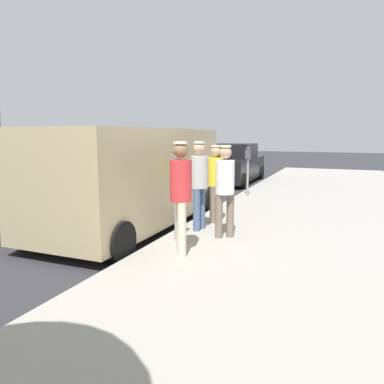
% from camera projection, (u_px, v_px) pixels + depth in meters
% --- Properties ---
extents(ground_plane, '(80.00, 80.00, 0.00)m').
position_uv_depth(ground_plane, '(107.00, 243.00, 6.87)').
color(ground_plane, '#2D2D33').
extents(sidewalk_slab, '(5.00, 32.00, 0.15)m').
position_uv_depth(sidewalk_slab, '(299.00, 264.00, 5.54)').
color(sidewalk_slab, '#9E998E').
rests_on(sidewalk_slab, ground).
extents(parking_meter_near, '(0.14, 0.18, 1.52)m').
position_uv_depth(parking_meter_near, '(176.00, 184.00, 6.36)').
color(parking_meter_near, gray).
rests_on(parking_meter_near, sidewalk_slab).
extents(parking_meter_far, '(0.14, 0.18, 1.52)m').
position_uv_depth(parking_meter_far, '(248.00, 163.00, 11.11)').
color(parking_meter_far, gray).
rests_on(parking_meter_far, sidewalk_slab).
extents(pedestrian_in_yellow, '(0.34, 0.36, 1.66)m').
position_uv_depth(pedestrian_in_yellow, '(215.00, 179.00, 7.80)').
color(pedestrian_in_yellow, '#726656').
rests_on(pedestrian_in_yellow, sidewalk_slab).
extents(pedestrian_in_gray, '(0.34, 0.36, 1.75)m').
position_uv_depth(pedestrian_in_gray, '(199.00, 180.00, 7.14)').
color(pedestrian_in_gray, '#4C608C').
rests_on(pedestrian_in_gray, sidewalk_slab).
extents(pedestrian_in_red, '(0.34, 0.34, 1.78)m').
position_uv_depth(pedestrian_in_red, '(181.00, 190.00, 5.64)').
color(pedestrian_in_red, beige).
rests_on(pedestrian_in_red, sidewalk_slab).
extents(pedestrian_in_white, '(0.34, 0.34, 1.69)m').
position_uv_depth(pedestrian_in_white, '(225.00, 185.00, 6.60)').
color(pedestrian_in_white, '#726656').
rests_on(pedestrian_in_white, sidewalk_slab).
extents(parked_van, '(2.13, 5.21, 2.15)m').
position_uv_depth(parked_van, '(134.00, 175.00, 7.89)').
color(parked_van, tan).
rests_on(parked_van, ground).
extents(parked_sedan_ahead, '(1.97, 4.42, 1.65)m').
position_uv_depth(parked_sedan_ahead, '(233.00, 165.00, 15.58)').
color(parked_sedan_ahead, black).
rests_on(parked_sedan_ahead, ground).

